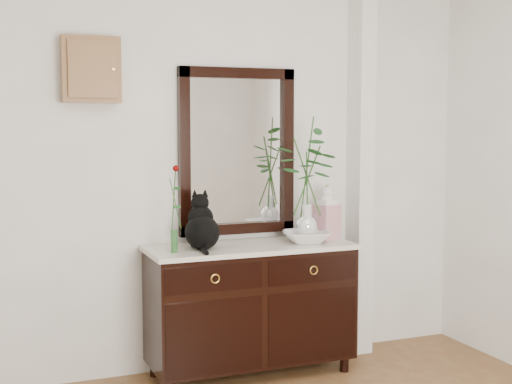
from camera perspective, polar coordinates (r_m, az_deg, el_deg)
name	(u,v)px	position (r m, az deg, el deg)	size (l,w,h in m)	color
wall_back	(222,165)	(4.72, -2.71, 2.15)	(3.60, 0.04, 2.70)	white
pilaster	(360,163)	(5.06, 8.35, 2.33)	(0.12, 0.20, 2.70)	white
sideboard	(250,302)	(4.65, -0.46, -8.82)	(1.33, 0.52, 0.82)	black
wall_mirror	(237,152)	(4.73, -1.52, 3.26)	(0.80, 0.06, 1.10)	black
key_cabinet	(91,70)	(4.47, -13.06, 9.52)	(0.35, 0.10, 0.40)	brown
cat	(202,221)	(4.42, -4.33, -2.34)	(0.24, 0.30, 0.35)	black
lotus_bowl	(307,237)	(4.66, 4.07, -3.61)	(0.31, 0.31, 0.08)	white
vase_branches	(307,178)	(4.62, 4.11, 1.15)	(0.39, 0.39, 0.81)	silver
bud_vase_rose	(174,208)	(4.30, -6.59, -1.31)	(0.06, 0.06, 0.54)	#2A5C29
ginger_jar	(327,212)	(4.82, 5.69, -1.57)	(0.14, 0.14, 0.37)	white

